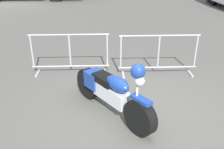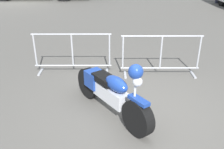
# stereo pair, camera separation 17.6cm
# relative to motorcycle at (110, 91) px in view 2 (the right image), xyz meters

# --- Properties ---
(ground_plane) EXTENTS (120.00, 120.00, 0.00)m
(ground_plane) POSITION_rel_motorcycle_xyz_m (0.50, -0.01, -0.49)
(ground_plane) COLOR #54514C
(motorcycle) EXTENTS (1.59, 1.85, 1.28)m
(motorcycle) POSITION_rel_motorcycle_xyz_m (0.00, 0.00, 0.00)
(motorcycle) COLOR black
(motorcycle) RESTS_ON ground
(crowd_barrier_near) EXTENTS (2.01, 0.58, 1.07)m
(crowd_barrier_near) POSITION_rel_motorcycle_xyz_m (-1.13, 1.83, 0.06)
(crowd_barrier_near) COLOR #9EA0A5
(crowd_barrier_near) RESTS_ON ground
(crowd_barrier_far) EXTENTS (2.01, 0.58, 1.07)m
(crowd_barrier_far) POSITION_rel_motorcycle_xyz_m (1.13, 1.83, 0.06)
(crowd_barrier_far) COLOR #9EA0A5
(crowd_barrier_far) RESTS_ON ground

